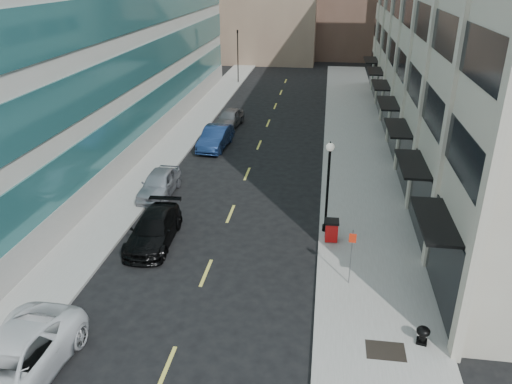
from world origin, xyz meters
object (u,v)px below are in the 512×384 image
(traffic_signal, at_px, (238,33))
(car_black_pickup, at_px, (154,229))
(trash_bin, at_px, (332,230))
(urn_planter, at_px, (423,333))
(lamppost, at_px, (328,180))
(sign_post, at_px, (352,250))
(car_white_van, at_px, (8,367))
(car_blue_sedan, at_px, (216,138))
(car_silver_sedan, at_px, (159,183))
(car_grey_sedan, at_px, (229,118))

(traffic_signal, height_order, car_black_pickup, traffic_signal)
(trash_bin, xyz_separation_m, urn_planter, (3.33, -7.09, -0.18))
(lamppost, bearing_deg, urn_planter, -65.71)
(lamppost, relative_size, urn_planter, 7.08)
(traffic_signal, distance_m, trash_bin, 38.46)
(car_black_pickup, xyz_separation_m, sign_post, (9.60, -2.43, 1.08))
(traffic_signal, distance_m, sign_post, 42.01)
(traffic_signal, relative_size, urn_planter, 10.03)
(traffic_signal, bearing_deg, trash_bin, -73.06)
(car_white_van, relative_size, car_blue_sedan, 1.23)
(car_blue_sedan, bearing_deg, car_white_van, -89.93)
(car_silver_sedan, xyz_separation_m, car_blue_sedan, (1.53, 8.96, 0.05))
(traffic_signal, distance_m, car_blue_sedan, 23.76)
(car_grey_sedan, bearing_deg, sign_post, -61.53)
(car_silver_sedan, xyz_separation_m, urn_planter, (13.67, -11.48, -0.20))
(car_blue_sedan, xyz_separation_m, trash_bin, (8.81, -13.35, -0.06))
(sign_post, bearing_deg, trash_bin, 108.35)
(car_black_pickup, bearing_deg, traffic_signal, 90.94)
(trash_bin, distance_m, lamppost, 2.50)
(car_grey_sedan, xyz_separation_m, lamppost, (8.50, -18.02, 2.28))
(car_blue_sedan, distance_m, lamppost, 15.18)
(trash_bin, xyz_separation_m, sign_post, (0.79, -3.62, 1.06))
(car_silver_sedan, bearing_deg, car_blue_sedan, 79.91)
(car_blue_sedan, height_order, lamppost, lamppost)
(car_black_pickup, relative_size, lamppost, 1.03)
(car_silver_sedan, xyz_separation_m, lamppost, (10.03, -3.41, 2.27))
(traffic_signal, relative_size, sign_post, 2.67)
(car_blue_sedan, xyz_separation_m, sign_post, (9.60, -16.97, 1.00))
(car_white_van, relative_size, car_grey_sedan, 1.38)
(sign_post, relative_size, urn_planter, 3.76)
(car_white_van, height_order, lamppost, lamppost)
(sign_post, bearing_deg, lamppost, 109.51)
(traffic_signal, height_order, car_white_van, traffic_signal)
(car_black_pickup, relative_size, sign_post, 1.94)
(car_white_van, xyz_separation_m, trash_bin, (10.41, 11.00, -0.10))
(trash_bin, height_order, lamppost, lamppost)
(sign_post, bearing_deg, traffic_signal, 112.58)
(car_black_pickup, distance_m, car_grey_sedan, 20.18)
(car_white_van, height_order, car_silver_sedan, car_white_van)
(car_grey_sedan, height_order, sign_post, sign_post)
(trash_bin, bearing_deg, lamppost, 106.16)
(car_white_van, xyz_separation_m, urn_planter, (13.74, 3.90, -0.28))
(car_silver_sedan, bearing_deg, trash_bin, -23.45)
(traffic_signal, bearing_deg, car_blue_sedan, -84.32)
(car_white_van, bearing_deg, car_black_pickup, 83.35)
(car_black_pickup, xyz_separation_m, car_blue_sedan, (0.00, 14.54, 0.08))
(car_white_van, relative_size, lamppost, 1.24)
(car_blue_sedan, bearing_deg, car_black_pickup, -86.17)
(traffic_signal, xyz_separation_m, car_grey_sedan, (2.30, -17.49, -4.96))
(car_white_van, xyz_separation_m, car_blue_sedan, (1.60, 24.35, -0.03))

